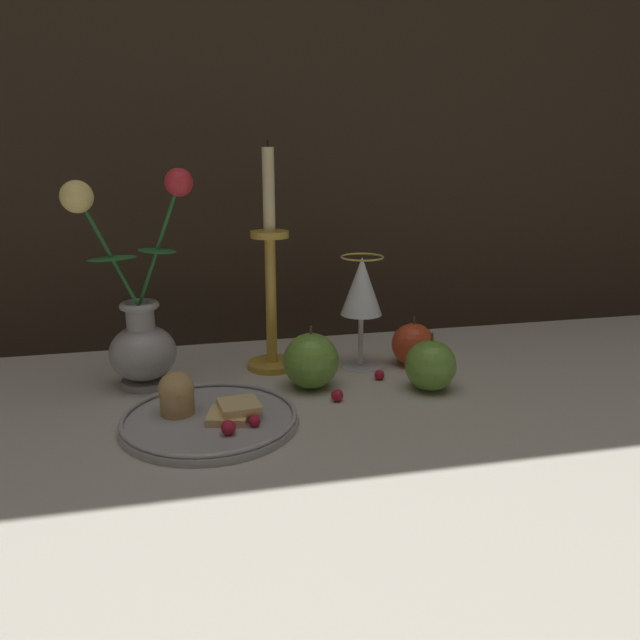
# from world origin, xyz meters

# --- Properties ---
(ground_plane) EXTENTS (2.40, 2.40, 0.00)m
(ground_plane) POSITION_xyz_m (0.00, 0.00, 0.00)
(ground_plane) COLOR #B7B2A3
(ground_plane) RESTS_ON ground
(vase) EXTENTS (0.18, 0.10, 0.32)m
(vase) POSITION_xyz_m (-0.18, 0.06, 0.09)
(vase) COLOR #A3A3A8
(vase) RESTS_ON ground_plane
(plate_with_pastries) EXTENTS (0.23, 0.23, 0.07)m
(plate_with_pastries) POSITION_xyz_m (-0.10, -0.10, 0.01)
(plate_with_pastries) COLOR #A3A3A8
(plate_with_pastries) RESTS_ON ground_plane
(wine_glass) EXTENTS (0.07, 0.07, 0.18)m
(wine_glass) POSITION_xyz_m (0.16, 0.07, 0.13)
(wine_glass) COLOR silver
(wine_glass) RESTS_ON ground_plane
(candlestick) EXTENTS (0.08, 0.08, 0.35)m
(candlestick) POSITION_xyz_m (0.02, 0.10, 0.13)
(candlestick) COLOR gold
(candlestick) RESTS_ON ground_plane
(apple_beside_vase) EXTENTS (0.08, 0.08, 0.09)m
(apple_beside_vase) POSITION_xyz_m (0.06, 0.00, 0.04)
(apple_beside_vase) COLOR #669938
(apple_beside_vase) RESTS_ON ground_plane
(apple_near_glass) EXTENTS (0.07, 0.07, 0.08)m
(apple_near_glass) POSITION_xyz_m (0.25, 0.06, 0.04)
(apple_near_glass) COLOR #D14223
(apple_near_glass) RESTS_ON ground_plane
(apple_at_table_edge) EXTENTS (0.08, 0.08, 0.09)m
(apple_at_table_edge) POSITION_xyz_m (0.23, -0.05, 0.04)
(apple_at_table_edge) COLOR #669938
(apple_at_table_edge) RESTS_ON ground_plane
(berry_near_plate) EXTENTS (0.02, 0.02, 0.02)m
(berry_near_plate) POSITION_xyz_m (0.17, 0.01, 0.01)
(berry_near_plate) COLOR #AD192D
(berry_near_plate) RESTS_ON ground_plane
(berry_front_center) EXTENTS (0.02, 0.02, 0.02)m
(berry_front_center) POSITION_xyz_m (0.09, -0.06, 0.01)
(berry_front_center) COLOR #AD192D
(berry_front_center) RESTS_ON ground_plane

